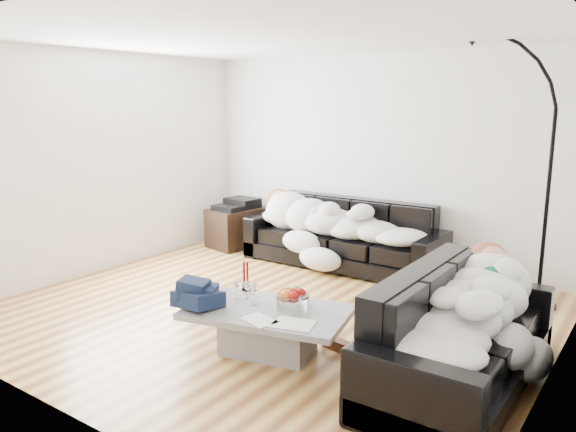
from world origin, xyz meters
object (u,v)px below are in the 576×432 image
Objects in this scene: sofa_right at (463,330)px; sleeper_back at (341,217)px; av_cabinet at (238,227)px; fruit_bowl at (293,297)px; wine_glass_b at (238,289)px; wine_glass_a at (248,290)px; sofa_back at (343,234)px; stereo at (238,204)px; coffee_table at (268,331)px; sleeper_right at (464,300)px; wine_glass_c at (254,294)px; shoes at (349,343)px; candle_right at (247,277)px; candle_left at (244,276)px; floor_lamp at (548,188)px.

sofa_right is 3.01m from sleeper_back.
fruit_bowl is at bearing -30.94° from av_cabinet.
fruit_bowl is 0.49m from wine_glass_b.
wine_glass_a is (0.46, -2.38, -0.18)m from sleeper_back.
sofa_back is 1.70m from stereo.
sofa_back is 2.64m from coffee_table.
sleeper_right is 11.21× the size of wine_glass_a.
wine_glass_c reaches higher than coffee_table.
candle_right is at bearing -144.99° from shoes.
av_cabinet is at bearing 137.28° from fruit_bowl.
shoes is at bearing 11.80° from candle_left.
sleeper_back reaches higher than fruit_bowl.
candle_left is at bearing -37.19° from av_cabinet.
shoes is (0.95, 0.20, -0.46)m from candle_left.
sleeper_back is 3.00m from sleeper_right.
wine_glass_b is (-1.79, -0.36, 0.05)m from sofa_right.
coffee_table is 3.53m from stereo.
sleeper_right is 1.90m from candle_left.
fruit_bowl is at bearing -120.22° from shoes.
coffee_table is (-1.44, -0.41, -0.44)m from sleeper_right.
wine_glass_c reaches higher than wine_glass_a.
sleeper_right reaches higher than wine_glass_b.
stereo is 0.18× the size of floor_lamp.
fruit_bowl is at bearing 100.62° from sofa_right.
coffee_table is 0.54× the size of floor_lamp.
coffee_table is at bearing -128.52° from fruit_bowl.
shoes is at bearing 33.71° from wine_glass_c.
coffee_table is at bearing -41.42° from stereo.
wine_glass_b reaches higher than av_cabinet.
sleeper_back is at bearing 110.65° from fruit_bowl.
wine_glass_b is at bearing 172.37° from coffee_table.
av_cabinet is (-1.69, 0.01, -0.13)m from sofa_back.
coffee_table is at bearing -18.65° from wine_glass_a.
wine_glass_b is at bearing -63.24° from candle_left.
fruit_bowl is 1.62× the size of wine_glass_b.
wine_glass_b is at bearing 170.92° from wine_glass_c.
shoes is 3.64m from stereo.
av_cabinet is at bearing 61.31° from sofa_right.
candle_right is at bearing 129.83° from wine_glass_a.
sofa_right is 10.74× the size of wine_glass_c.
fruit_bowl is at bearing -69.35° from sleeper_back.
coffee_table is at bearing -111.03° from floor_lamp.
floor_lamp is at bearing 50.90° from wine_glass_b.
floor_lamp is at bearing -3.77° from sofa_right.
sofa_right is 11.93× the size of wine_glass_b.
stereo is (-0.00, 0.00, 0.34)m from av_cabinet.
sofa_right is 1.64m from wine_glass_c.
sleeper_back is at bearing 144.03° from shoes.
stereo is at bearing 131.56° from candle_right.
coffee_table is 2.99× the size of shoes.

